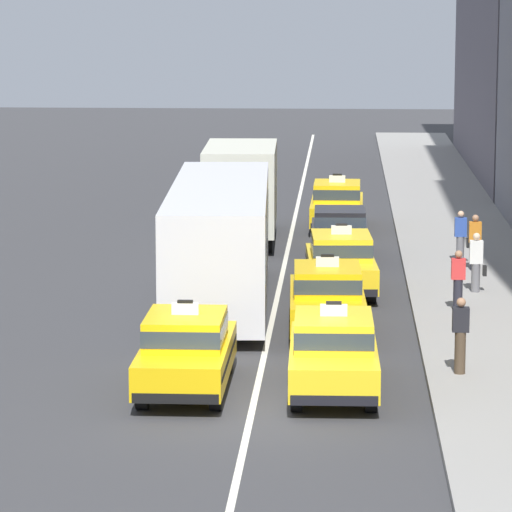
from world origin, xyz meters
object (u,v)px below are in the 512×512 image
object	(u,v)px
box_truck_left_third	(241,188)
pedestrian_near_crosswalk	(461,237)
sedan_right_fourth	(340,232)
pedestrian_far_corner	(475,242)
taxi_left_nearest	(186,350)
taxi_right_nearest	(333,352)
taxi_right_second	(327,297)
taxi_right_fifth	(337,204)
pedestrian_trailing	(458,280)
pedestrian_mid_block	(460,335)
taxi_right_third	(341,261)
bus_left_second	(220,238)
pedestrian_by_storefront	(476,262)

from	to	relation	value
box_truck_left_third	pedestrian_near_crosswalk	xyz separation A→B (m)	(6.95, -4.51, -0.85)
sedan_right_fourth	pedestrian_near_crosswalk	distance (m)	3.88
pedestrian_far_corner	pedestrian_near_crosswalk	bearing A→B (deg)	102.91
taxi_left_nearest	taxi_right_nearest	bearing A→B (deg)	0.63
box_truck_left_third	taxi_right_second	xyz separation A→B (m)	(3.01, -13.87, -0.90)
taxi_right_nearest	box_truck_left_third	bearing A→B (deg)	99.28
taxi_right_fifth	pedestrian_trailing	xyz separation A→B (m)	(3.18, -14.64, 0.06)
pedestrian_mid_block	pedestrian_trailing	bearing A→B (deg)	86.35
taxi_right_fifth	pedestrian_near_crosswalk	distance (m)	8.33
taxi_right_nearest	sedan_right_fourth	bearing A→B (deg)	89.75
box_truck_left_third	pedestrian_mid_block	distance (m)	19.38
taxi_left_nearest	box_truck_left_third	bearing A→B (deg)	90.41
taxi_left_nearest	box_truck_left_third	xyz separation A→B (m)	(-0.14, 19.68, 0.90)
taxi_right_third	pedestrian_near_crosswalk	size ratio (longest dim) A/B	2.96
taxi_right_third	pedestrian_mid_block	world-z (taller)	taxi_right_third
bus_left_second	pedestrian_far_corner	distance (m)	8.65
box_truck_left_third	taxi_right_third	size ratio (longest dim) A/B	1.51
sedan_right_fourth	taxi_right_fifth	xyz separation A→B (m)	(-0.12, 6.15, 0.03)
bus_left_second	taxi_right_second	distance (m)	4.40
taxi_right_fifth	pedestrian_mid_block	world-z (taller)	taxi_right_fifth
taxi_right_fifth	pedestrian_near_crosswalk	world-z (taller)	taxi_right_fifth
taxi_right_nearest	sedan_right_fourth	xyz separation A→B (m)	(0.07, 16.40, -0.03)
taxi_left_nearest	box_truck_left_third	distance (m)	19.70
taxi_right_third	taxi_right_fifth	world-z (taller)	same
taxi_left_nearest	pedestrian_mid_block	world-z (taller)	taxi_left_nearest
bus_left_second	pedestrian_trailing	distance (m)	6.37
pedestrian_far_corner	pedestrian_by_storefront	bearing A→B (deg)	-93.94
pedestrian_far_corner	bus_left_second	bearing A→B (deg)	-145.89
taxi_right_second	pedestrian_far_corner	world-z (taller)	taxi_right_second
taxi_right_nearest	pedestrian_by_storefront	xyz separation A→B (m)	(3.81, 10.44, 0.08)
box_truck_left_third	pedestrian_near_crosswalk	distance (m)	8.32
bus_left_second	pedestrian_trailing	world-z (taller)	bus_left_second
taxi_right_second	pedestrian_near_crosswalk	size ratio (longest dim) A/B	2.94
bus_left_second	pedestrian_by_storefront	bearing A→B (deg)	12.20
taxi_right_second	pedestrian_near_crosswalk	xyz separation A→B (m)	(3.93, 9.36, 0.05)
bus_left_second	taxi_right_third	world-z (taller)	bus_left_second
taxi_left_nearest	pedestrian_trailing	xyz separation A→B (m)	(6.21, 7.94, 0.06)
taxi_right_nearest	pedestrian_near_crosswalk	world-z (taller)	taxi_right_nearest
bus_left_second	pedestrian_near_crosswalk	xyz separation A→B (m)	(6.82, 6.18, -0.89)
taxi_left_nearest	sedan_right_fourth	distance (m)	16.73
taxi_right_nearest	sedan_right_fourth	distance (m)	16.40
bus_left_second	taxi_right_fifth	world-z (taller)	bus_left_second
sedan_right_fourth	pedestrian_mid_block	distance (m)	15.42
box_truck_left_third	taxi_right_second	size ratio (longest dim) A/B	1.52
pedestrian_mid_block	pedestrian_by_storefront	world-z (taller)	pedestrian_mid_block
pedestrian_near_crosswalk	pedestrian_trailing	size ratio (longest dim) A/B	1.00
taxi_left_nearest	pedestrian_trailing	world-z (taller)	taxi_left_nearest
taxi_right_nearest	pedestrian_near_crosswalk	size ratio (longest dim) A/B	2.92
taxi_left_nearest	pedestrian_near_crosswalk	bearing A→B (deg)	65.83
taxi_right_third	pedestrian_mid_block	xyz separation A→B (m)	(2.59, -9.66, 0.11)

